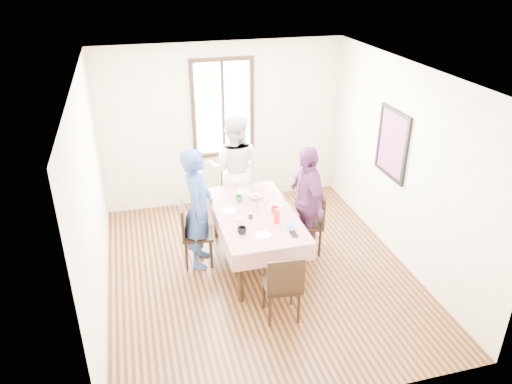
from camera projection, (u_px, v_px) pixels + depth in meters
ground at (259, 271)px, 6.67m from camera, size 4.50×4.50×0.00m
back_wall at (223, 126)px, 8.02m from camera, size 4.00×0.00×4.00m
right_wall at (403, 165)px, 6.53m from camera, size 0.00×4.50×4.50m
window_frame at (223, 108)px, 7.87m from camera, size 1.02×0.06×1.62m
window_pane at (223, 108)px, 7.87m from camera, size 0.90×0.02×1.50m
art_poster at (392, 144)px, 6.70m from camera, size 0.04×0.76×0.96m
dining_table at (255, 237)px, 6.74m from camera, size 0.92×1.74×0.75m
tablecloth at (255, 213)px, 6.57m from camera, size 1.04×1.86×0.01m
chair_left at (198, 234)px, 6.66m from camera, size 0.46×0.46×0.91m
chair_right at (306, 223)px, 6.93m from camera, size 0.48×0.48×0.91m
chair_far at (236, 195)px, 7.74m from camera, size 0.47×0.47×0.91m
chair_near at (282, 284)px, 5.66m from camera, size 0.45×0.45×0.91m
person_left at (198, 209)px, 6.50m from camera, size 0.56×0.71×1.69m
person_far at (235, 170)px, 7.53m from camera, size 1.05×0.95×1.78m
person_right at (306, 201)px, 6.76m from camera, size 0.46×0.97×1.62m
mug_black at (242, 231)px, 6.06m from camera, size 0.15×0.15×0.09m
mug_flag at (275, 210)px, 6.53m from camera, size 0.15×0.15×0.10m
mug_green at (239, 199)px, 6.86m from camera, size 0.11×0.11×0.08m
serving_bowl at (256, 197)px, 6.95m from camera, size 0.23×0.23×0.05m
juice_carton at (276, 216)px, 6.28m from camera, size 0.06×0.06×0.19m
butter_tub at (290, 227)px, 6.17m from camera, size 0.11×0.11×0.05m
jam_jar at (251, 216)px, 6.41m from camera, size 0.06×0.06×0.08m
drinking_glass at (239, 222)px, 6.26m from camera, size 0.06×0.06×0.09m
smartphone at (294, 234)px, 6.06m from camera, size 0.08×0.15×0.01m
flower_vase at (257, 206)px, 6.60m from camera, size 0.06×0.06×0.12m
plate_left at (230, 211)px, 6.60m from camera, size 0.20×0.20×0.01m
plate_right at (276, 206)px, 6.72m from camera, size 0.20×0.20×0.01m
plate_far at (243, 191)px, 7.14m from camera, size 0.20×0.20×0.01m
plate_near at (263, 235)px, 6.04m from camera, size 0.20×0.20×0.01m
butter_lid at (290, 225)px, 6.16m from camera, size 0.12×0.12×0.01m
flower_bunch at (257, 199)px, 6.56m from camera, size 0.09×0.09×0.10m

